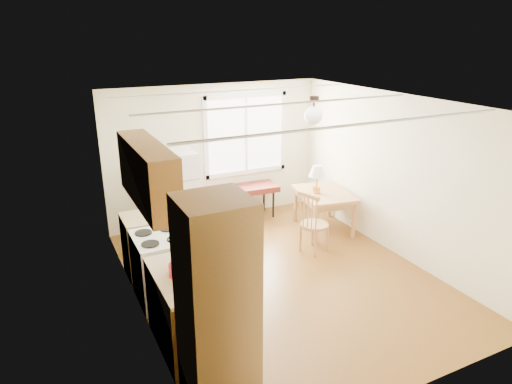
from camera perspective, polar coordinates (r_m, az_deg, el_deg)
room_shell at (r=6.19m, az=3.40°, el=-0.43°), size 4.60×5.60×2.62m
kitchen_run at (r=5.22m, az=-9.98°, el=-9.66°), size 0.65×3.40×2.20m
window_unit at (r=8.49m, az=-1.28°, el=7.20°), size 1.64×0.05×1.51m
pendant_light at (r=6.62m, az=7.20°, el=9.61°), size 0.26×0.26×0.40m
refrigerator at (r=7.61m, az=-9.95°, el=-0.66°), size 0.67×0.68×1.54m
bench at (r=8.45m, az=-1.87°, el=0.20°), size 1.41×0.60×0.63m
dining_table at (r=8.09m, az=8.53°, el=-0.68°), size 1.03×1.25×0.70m
chair at (r=7.17m, az=6.90°, el=-3.42°), size 0.49×0.48×1.01m
table_lamp at (r=7.88m, az=7.65°, el=2.35°), size 0.29×0.29×0.49m
coffee_maker at (r=4.99m, az=-9.61°, el=-8.72°), size 0.20×0.24×0.32m
kettle at (r=4.94m, az=-10.23°, el=-9.53°), size 0.11×0.11×0.21m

